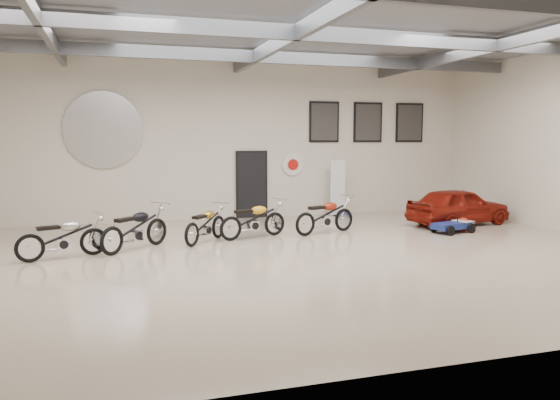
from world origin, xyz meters
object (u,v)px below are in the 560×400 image
object	(u,v)px
motorcycle_yellow	(253,219)
vintage_car	(459,206)
banner_stand	(338,188)
go_kart	(456,223)
motorcycle_red	(325,215)
motorcycle_silver	(62,236)
motorcycle_black	(135,228)
motorcycle_gold	(206,224)

from	to	relation	value
motorcycle_yellow	vintage_car	xyz separation A→B (m)	(6.37, 0.33, 0.06)
banner_stand	go_kart	bearing A→B (deg)	-60.87
motorcycle_yellow	motorcycle_red	world-z (taller)	motorcycle_red
motorcycle_silver	go_kart	bearing A→B (deg)	-15.67
banner_stand	vintage_car	distance (m)	3.91
motorcycle_yellow	vintage_car	distance (m)	6.37
motorcycle_silver	motorcycle_yellow	size ratio (longest dim) A/B	0.97
go_kart	motorcycle_black	bearing A→B (deg)	164.50
motorcycle_black	motorcycle_red	world-z (taller)	motorcycle_black
motorcycle_silver	vintage_car	size ratio (longest dim) A/B	0.57
vintage_car	motorcycle_black	bearing A→B (deg)	85.65
banner_stand	motorcycle_black	xyz separation A→B (m)	(-6.65, -3.81, -0.41)
motorcycle_silver	vintage_car	distance (m)	10.95
go_kart	vintage_car	bearing A→B (deg)	37.99
motorcycle_black	banner_stand	bearing A→B (deg)	-12.45
vintage_car	motorcycle_gold	bearing A→B (deg)	83.59
motorcycle_silver	motorcycle_yellow	xyz separation A→B (m)	(4.48, 1.17, 0.02)
motorcycle_yellow	go_kart	size ratio (longest dim) A/B	1.31
banner_stand	motorcycle_silver	xyz separation A→B (m)	(-8.17, -4.31, -0.44)
motorcycle_silver	motorcycle_black	bearing A→B (deg)	0.42
banner_stand	motorcycle_black	distance (m)	7.68
motorcycle_silver	motorcycle_black	size ratio (longest dim) A/B	0.93
banner_stand	motorcycle_black	size ratio (longest dim) A/B	0.93
motorcycle_red	motorcycle_silver	bearing A→B (deg)	172.26
motorcycle_gold	motorcycle_red	size ratio (longest dim) A/B	0.93
motorcycle_silver	motorcycle_yellow	world-z (taller)	motorcycle_yellow
motorcycle_silver	motorcycle_red	xyz separation A→B (m)	(6.50, 1.26, 0.02)
banner_stand	motorcycle_yellow	size ratio (longest dim) A/B	0.97
motorcycle_red	go_kart	distance (m)	3.61
motorcycle_black	vintage_car	xyz separation A→B (m)	(9.33, 0.99, 0.04)
motorcycle_red	go_kart	size ratio (longest dim) A/B	1.33
go_kart	motorcycle_yellow	bearing A→B (deg)	157.17
banner_stand	motorcycle_black	bearing A→B (deg)	-145.89
motorcycle_black	motorcycle_yellow	bearing A→B (deg)	-29.60
banner_stand	motorcycle_red	size ratio (longest dim) A/B	0.95
motorcycle_gold	go_kart	xyz separation A→B (m)	(6.77, -0.58, -0.20)
banner_stand	go_kart	size ratio (longest dim) A/B	1.27
motorcycle_gold	go_kart	size ratio (longest dim) A/B	1.23
motorcycle_silver	banner_stand	bearing A→B (deg)	10.03
go_kart	vintage_car	size ratio (longest dim) A/B	0.45
motorcycle_black	motorcycle_red	distance (m)	5.04
motorcycle_gold	motorcycle_yellow	distance (m)	1.28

